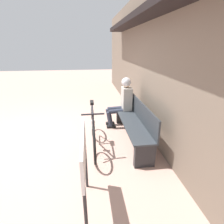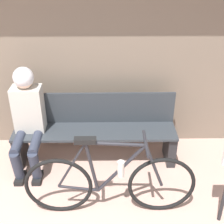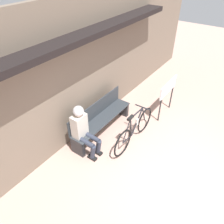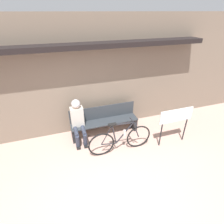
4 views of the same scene
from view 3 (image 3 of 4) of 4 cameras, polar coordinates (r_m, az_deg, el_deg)
name	(u,v)px [view 3 (image 3 of 4)]	position (r m, az deg, el deg)	size (l,w,h in m)	color
ground_plane	(167,182)	(4.84, 14.11, -17.28)	(24.00, 24.00, 0.00)	tan
storefront_wall	(70,76)	(4.79, -11.01, 9.16)	(12.00, 0.56, 3.20)	#756656
park_bench_near	(100,119)	(5.50, -3.03, -1.73)	(1.94, 0.42, 0.84)	#2D3338
bicycle	(134,129)	(5.26, 5.87, -4.56)	(1.68, 0.40, 0.90)	black
person_seated	(83,128)	(4.82, -7.67, -4.05)	(0.34, 0.63, 1.24)	#2D3342
signboard	(168,90)	(6.06, 14.42, 5.64)	(0.95, 0.04, 1.06)	#232326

